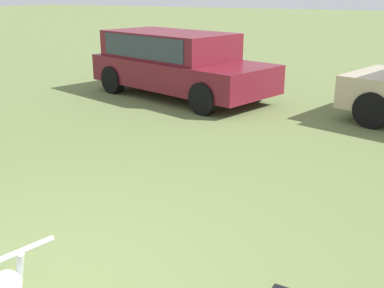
% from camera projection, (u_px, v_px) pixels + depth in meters
% --- Properties ---
extents(car_burgundy, '(4.61, 2.82, 1.43)m').
position_uv_depth(car_burgundy, '(175.00, 59.00, 10.52)').
color(car_burgundy, maroon).
rests_on(car_burgundy, ground).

